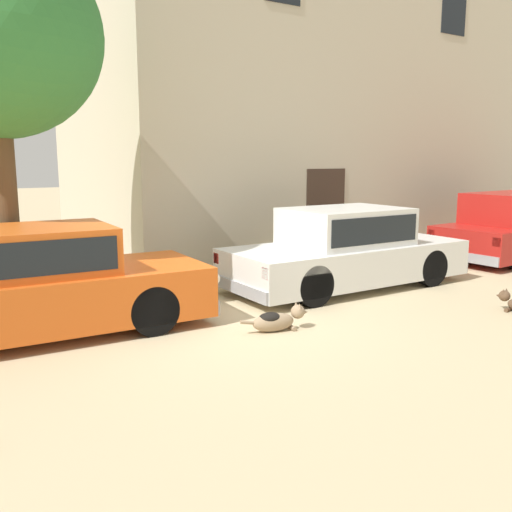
{
  "coord_description": "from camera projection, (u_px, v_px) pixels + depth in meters",
  "views": [
    {
      "loc": [
        -3.97,
        -6.66,
        2.34
      ],
      "look_at": [
        0.53,
        0.2,
        0.9
      ],
      "focal_mm": 39.29,
      "sensor_mm": 36.0,
      "label": 1
    }
  ],
  "objects": [
    {
      "name": "parked_sedan_second",
      "position": [
        346.0,
        248.0,
        10.18
      ],
      "size": [
        4.74,
        1.85,
        1.45
      ],
      "rotation": [
        0.0,
        0.0,
        -0.02
      ],
      "color": "silver",
      "rests_on": "ground_plane"
    },
    {
      "name": "ground_plane",
      "position": [
        233.0,
        323.0,
        8.03
      ],
      "size": [
        80.0,
        80.0,
        0.0
      ],
      "primitive_type": "plane",
      "color": "tan"
    },
    {
      "name": "stray_dog_spotted",
      "position": [
        277.0,
        320.0,
        7.65
      ],
      "size": [
        1.0,
        0.36,
        0.37
      ],
      "rotation": [
        0.0,
        0.0,
        6.08
      ],
      "color": "#997F60",
      "rests_on": "ground_plane"
    },
    {
      "name": "apartment_block",
      "position": [
        311.0,
        82.0,
        15.54
      ],
      "size": [
        12.47,
        5.92,
        8.82
      ],
      "color": "#BCB299",
      "rests_on": "ground_plane"
    },
    {
      "name": "parked_sedan_nearest",
      "position": [
        33.0,
        283.0,
        7.37
      ],
      "size": [
        4.78,
        2.01,
        1.45
      ],
      "rotation": [
        0.0,
        0.0,
        -0.06
      ],
      "color": "#D15619",
      "rests_on": "ground_plane"
    }
  ]
}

